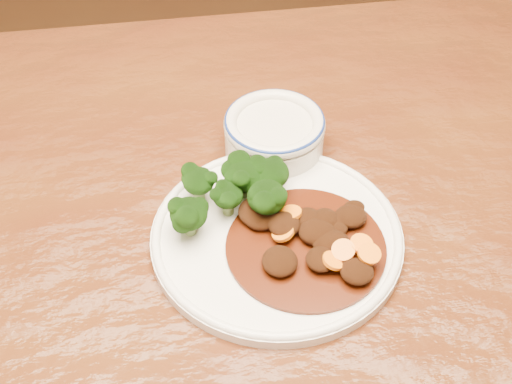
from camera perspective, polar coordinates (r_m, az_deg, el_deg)
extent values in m
cube|color=#51290E|center=(0.86, -1.55, -2.97)|extent=(1.53, 0.95, 0.04)
cylinder|color=white|center=(0.82, 1.67, -3.66)|extent=(0.29, 0.29, 0.01)
torus|color=white|center=(0.82, 1.68, -3.37)|extent=(0.29, 0.29, 0.01)
cylinder|color=olive|center=(0.85, -4.55, -0.12)|extent=(0.01, 0.01, 0.02)
ellipsoid|color=black|center=(0.84, -4.63, 0.88)|extent=(0.04, 0.04, 0.03)
cylinder|color=olive|center=(0.83, 0.87, -1.53)|extent=(0.01, 0.01, 0.02)
ellipsoid|color=black|center=(0.81, 0.88, -0.40)|extent=(0.05, 0.05, 0.04)
cylinder|color=olive|center=(0.86, 1.22, 0.43)|extent=(0.01, 0.01, 0.02)
ellipsoid|color=black|center=(0.84, 1.25, 1.50)|extent=(0.04, 0.04, 0.03)
cylinder|color=olive|center=(0.85, -1.02, 0.19)|extent=(0.01, 0.01, 0.02)
ellipsoid|color=black|center=(0.84, -1.04, 1.31)|extent=(0.05, 0.05, 0.04)
cylinder|color=olive|center=(0.81, -5.30, -2.82)|extent=(0.01, 0.01, 0.02)
ellipsoid|color=black|center=(0.80, -5.41, -1.75)|extent=(0.04, 0.04, 0.03)
cylinder|color=olive|center=(0.83, -2.24, -1.24)|extent=(0.01, 0.01, 0.02)
ellipsoid|color=black|center=(0.82, -2.28, -0.28)|extent=(0.04, 0.04, 0.03)
cylinder|color=#441707|center=(0.80, 4.00, -4.42)|extent=(0.18, 0.18, 0.00)
ellipsoid|color=black|center=(0.81, 2.26, -2.61)|extent=(0.04, 0.04, 0.02)
ellipsoid|color=black|center=(0.82, 5.57, -2.15)|extent=(0.03, 0.03, 0.01)
ellipsoid|color=black|center=(0.79, 6.52, -3.90)|extent=(0.03, 0.03, 0.01)
ellipsoid|color=black|center=(0.80, 4.91, -3.20)|extent=(0.04, 0.04, 0.02)
ellipsoid|color=black|center=(0.77, 8.08, -6.32)|extent=(0.04, 0.04, 0.02)
ellipsoid|color=black|center=(0.78, 5.19, -5.39)|extent=(0.03, 0.03, 0.02)
ellipsoid|color=black|center=(0.81, 6.45, -2.84)|extent=(0.03, 0.03, 0.01)
ellipsoid|color=black|center=(0.82, 0.01, -1.59)|extent=(0.04, 0.04, 0.02)
ellipsoid|color=black|center=(0.77, 1.91, -5.56)|extent=(0.04, 0.04, 0.02)
ellipsoid|color=black|center=(0.82, 4.21, -2.12)|extent=(0.03, 0.03, 0.02)
ellipsoid|color=black|center=(0.83, 1.25, -1.32)|extent=(0.03, 0.02, 0.01)
ellipsoid|color=black|center=(0.82, 6.76, -2.25)|extent=(0.02, 0.02, 0.01)
ellipsoid|color=black|center=(0.78, 7.22, -5.80)|extent=(0.02, 0.02, 0.01)
ellipsoid|color=black|center=(0.82, 7.58, -1.95)|extent=(0.04, 0.03, 0.02)
ellipsoid|color=black|center=(0.82, 0.39, -1.87)|extent=(0.04, 0.04, 0.02)
ellipsoid|color=black|center=(0.80, 5.80, -3.93)|extent=(0.04, 0.04, 0.02)
ellipsoid|color=black|center=(0.83, 7.87, -1.21)|extent=(0.02, 0.02, 0.01)
cylinder|color=orange|center=(0.78, 7.00, -4.64)|extent=(0.04, 0.04, 0.01)
cylinder|color=orange|center=(0.81, 2.85, -2.13)|extent=(0.03, 0.03, 0.01)
cylinder|color=orange|center=(0.77, 6.22, -5.49)|extent=(0.03, 0.04, 0.02)
cylinder|color=orange|center=(0.81, 2.78, -1.67)|extent=(0.03, 0.03, 0.01)
cylinder|color=orange|center=(0.77, 9.05, -4.89)|extent=(0.03, 0.03, 0.01)
cylinder|color=orange|center=(0.78, 8.43, -4.13)|extent=(0.03, 0.03, 0.01)
cylinder|color=orange|center=(0.80, 2.17, -3.27)|extent=(0.03, 0.03, 0.01)
cylinder|color=beige|center=(0.92, 1.46, 4.14)|extent=(0.13, 0.13, 0.04)
cylinder|color=beige|center=(0.90, 1.49, 5.32)|extent=(0.10, 0.10, 0.01)
torus|color=beige|center=(0.90, 1.49, 5.53)|extent=(0.13, 0.13, 0.02)
torus|color=navy|center=(0.90, 1.50, 5.74)|extent=(0.13, 0.13, 0.01)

